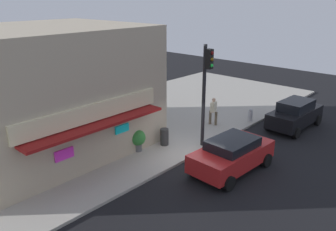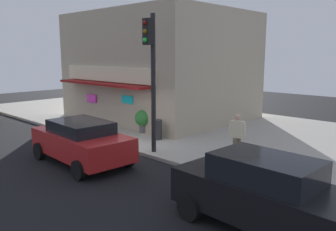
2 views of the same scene
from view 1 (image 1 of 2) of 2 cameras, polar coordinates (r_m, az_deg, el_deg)
ground_plane at (r=16.89m, az=3.65°, el=-7.31°), size 49.25×49.25×0.00m
sidewalk at (r=20.59m, az=-8.88°, el=-2.27°), size 32.83×11.46×0.13m
corner_building at (r=18.09m, az=-19.94°, el=4.12°), size 9.50×8.71×6.09m
traffic_light at (r=17.04m, az=6.33°, el=5.38°), size 0.32×0.58×5.25m
fire_hydrant at (r=21.97m, az=13.55°, el=0.07°), size 0.52×0.28×0.81m
trash_can at (r=17.95m, az=-0.61°, el=-3.57°), size 0.45×0.45×0.89m
pedestrian at (r=20.81m, az=7.58°, el=0.94°), size 0.63×0.56×1.67m
potted_plant_by_doorway at (r=17.23m, az=-5.06°, el=-3.86°), size 0.79×0.79×1.12m
parked_car_black at (r=21.84m, az=20.40°, el=0.23°), size 4.25×2.07×1.71m
parked_car_red at (r=15.78m, az=10.60°, el=-6.31°), size 4.32×2.31×1.56m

